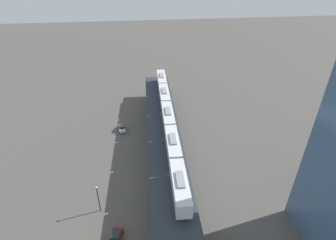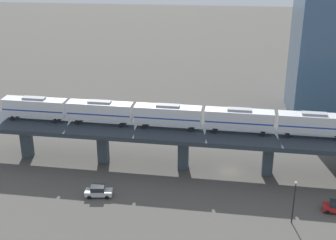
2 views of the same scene
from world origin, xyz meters
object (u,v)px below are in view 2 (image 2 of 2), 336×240
at_px(street_lamp, 294,199).
at_px(subway_train, 168,115).
at_px(office_tower, 332,38).
at_px(street_car_silver, 98,191).

bearing_deg(street_lamp, subway_train, -129.95).
bearing_deg(office_tower, street_car_silver, -45.84).
xyz_separation_m(street_car_silver, street_lamp, (4.07, 30.31, 3.17)).
height_order(subway_train, office_tower, office_tower).
distance_m(street_car_silver, office_tower, 62.96).
distance_m(subway_train, street_car_silver, 18.56).
height_order(subway_train, street_car_silver, subway_train).
bearing_deg(subway_train, street_lamp, 50.05).
relative_size(subway_train, street_car_silver, 13.67).
bearing_deg(street_lamp, street_car_silver, -97.65).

